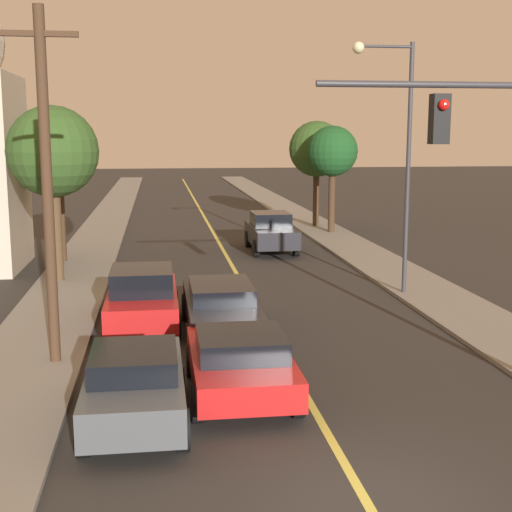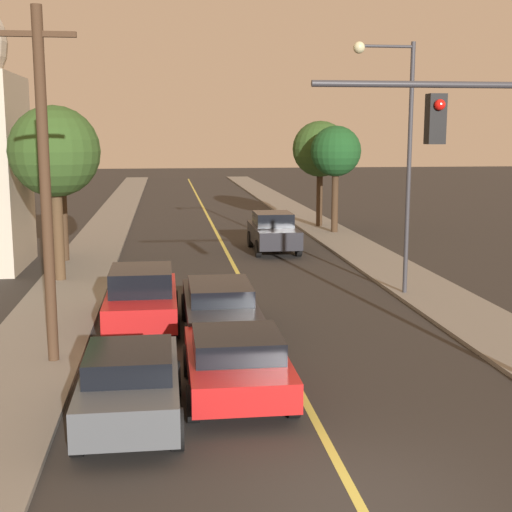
{
  "view_description": "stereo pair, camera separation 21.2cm",
  "coord_description": "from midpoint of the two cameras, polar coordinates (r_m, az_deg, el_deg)",
  "views": [
    {
      "loc": [
        -2.85,
        -9.07,
        5.21
      ],
      "look_at": [
        0.0,
        11.66,
        1.6
      ],
      "focal_mm": 50.0,
      "sensor_mm": 36.0,
      "label": 1
    },
    {
      "loc": [
        -2.64,
        -9.09,
        5.21
      ],
      "look_at": [
        0.0,
        11.66,
        1.6
      ],
      "focal_mm": 50.0,
      "sensor_mm": 36.0,
      "label": 2
    }
  ],
  "objects": [
    {
      "name": "car_near_lane_front",
      "position": [
        14.37,
        -1.13,
        -8.43
      ],
      "size": [
        2.07,
        4.04,
        1.34
      ],
      "color": "red",
      "rests_on": "ground"
    },
    {
      "name": "tree_right_far",
      "position": [
        39.67,
        5.31,
        8.48
      ],
      "size": [
        3.05,
        3.05,
        5.77
      ],
      "color": "#3D2B1C",
      "rests_on": "ground"
    },
    {
      "name": "car_far_oncoming",
      "position": [
        31.73,
        1.59,
        1.96
      ],
      "size": [
        1.96,
        4.51,
        1.74
      ],
      "rotation": [
        0.0,
        0.0,
        3.14
      ],
      "color": "black",
      "rests_on": "ground"
    },
    {
      "name": "sidewalk_right",
      "position": [
        46.19,
        3.59,
        3.36
      ],
      "size": [
        2.5,
        80.0,
        0.12
      ],
      "color": "gray",
      "rests_on": "ground"
    },
    {
      "name": "car_near_lane_second",
      "position": [
        18.66,
        -2.61,
        -4.0
      ],
      "size": [
        1.91,
        5.07,
        1.41
      ],
      "color": "black",
      "rests_on": "ground"
    },
    {
      "name": "tree_left_far",
      "position": [
        29.54,
        -15.13,
        7.04
      ],
      "size": [
        2.45,
        2.45,
        5.13
      ],
      "color": "#3D2B1C",
      "rests_on": "ground"
    },
    {
      "name": "ground_plane",
      "position": [
        10.82,
        8.87,
        -19.11
      ],
      "size": [
        200.0,
        200.0,
        0.0
      ],
      "primitive_type": "plane",
      "color": "#2D2B28"
    },
    {
      "name": "car_outer_lane_second",
      "position": [
        19.78,
        -8.81,
        -3.22
      ],
      "size": [
        1.99,
        4.59,
        1.61
      ],
      "color": "red",
      "rests_on": "ground"
    },
    {
      "name": "tree_right_near",
      "position": [
        37.24,
        6.56,
        8.25
      ],
      "size": [
        2.59,
        2.59,
        5.49
      ],
      "color": "#3D2B1C",
      "rests_on": "ground"
    },
    {
      "name": "car_outer_lane_front",
      "position": [
        13.23,
        -9.57,
        -9.99
      ],
      "size": [
        1.85,
        4.04,
        1.43
      ],
      "color": "#474C51",
      "rests_on": "ground"
    },
    {
      "name": "streetlamp_right",
      "position": [
        22.97,
        11.47,
        9.33
      ],
      "size": [
        1.96,
        0.36,
        7.86
      ],
      "color": "#333338",
      "rests_on": "ground"
    },
    {
      "name": "utility_pole_left",
      "position": [
        16.25,
        -16.16,
        5.7
      ],
      "size": [
        1.6,
        0.24,
        7.76
      ],
      "color": "#422D1E",
      "rests_on": "ground"
    },
    {
      "name": "sidewalk_left",
      "position": [
        45.48,
        -11.19,
        3.1
      ],
      "size": [
        2.5,
        80.0,
        0.12
      ],
      "color": "gray",
      "rests_on": "ground"
    },
    {
      "name": "tree_left_near",
      "position": [
        25.57,
        -15.59,
        7.97
      ],
      "size": [
        3.13,
        3.13,
        6.04
      ],
      "color": "#4C3823",
      "rests_on": "ground"
    },
    {
      "name": "road_surface",
      "position": [
        45.46,
        -3.74,
        3.19
      ],
      "size": [
        9.29,
        80.0,
        0.01
      ],
      "color": "#2D2B28",
      "rests_on": "ground"
    }
  ]
}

